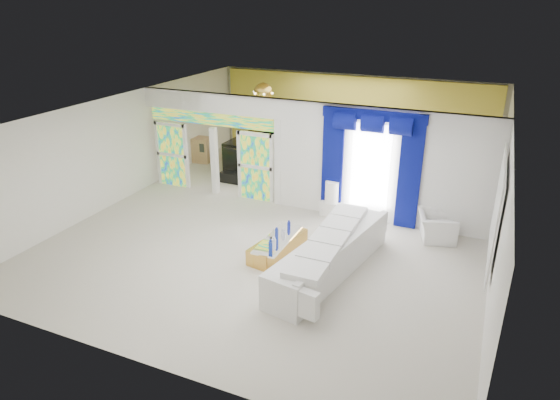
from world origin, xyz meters
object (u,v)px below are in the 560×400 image
at_px(white_sofa, 330,257).
at_px(armchair, 436,226).
at_px(coffee_table, 278,246).
at_px(grand_piano, 257,153).
at_px(console_table, 342,210).

relative_size(white_sofa, armchair, 3.95).
relative_size(coffee_table, armchair, 1.69).
distance_m(armchair, grand_piano, 7.05).
bearing_deg(armchair, white_sofa, 128.86).
bearing_deg(console_table, white_sofa, -78.01).
bearing_deg(console_table, armchair, -6.19).
bearing_deg(armchair, grand_piano, 49.15).
height_order(coffee_table, grand_piano, grand_piano).
distance_m(coffee_table, grand_piano, 6.19).
xyz_separation_m(white_sofa, armchair, (1.87, 2.59, -0.05)).
distance_m(white_sofa, coffee_table, 1.40).
xyz_separation_m(white_sofa, coffee_table, (-1.35, 0.30, -0.19)).
xyz_separation_m(console_table, armchair, (2.48, -0.27, 0.13)).
xyz_separation_m(white_sofa, console_table, (-0.61, 2.85, -0.18)).
bearing_deg(grand_piano, console_table, -34.97).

